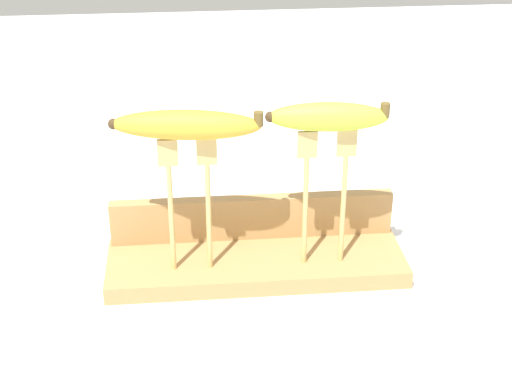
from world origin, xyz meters
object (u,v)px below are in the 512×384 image
(fork_stand_left, at_px, (189,193))
(banana_raised_right, at_px, (328,117))
(banana_raised_left, at_px, (186,125))
(fork_stand_right, at_px, (325,186))
(fork_fallen_near, at_px, (144,245))

(fork_stand_left, bearing_deg, banana_raised_right, 0.00)
(banana_raised_left, bearing_deg, fork_stand_left, -7.31)
(fork_stand_left, height_order, fork_stand_right, fork_stand_right)
(banana_raised_right, relative_size, fork_fallen_near, 0.90)
(fork_fallen_near, bearing_deg, banana_raised_right, -22.36)
(fork_fallen_near, bearing_deg, fork_stand_left, -55.90)
(fork_stand_right, distance_m, banana_raised_left, 0.20)
(fork_stand_right, relative_size, banana_raised_right, 1.23)
(fork_stand_left, xyz_separation_m, fork_fallen_near, (-0.07, 0.10, -0.13))
(fork_stand_right, distance_m, fork_fallen_near, 0.30)
(fork_stand_left, relative_size, fork_stand_right, 0.98)
(banana_raised_right, distance_m, fork_fallen_near, 0.36)
(fork_stand_right, distance_m, banana_raised_right, 0.10)
(fork_stand_right, height_order, fork_fallen_near, fork_stand_right)
(fork_stand_right, xyz_separation_m, banana_raised_right, (-0.00, 0.00, 0.10))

